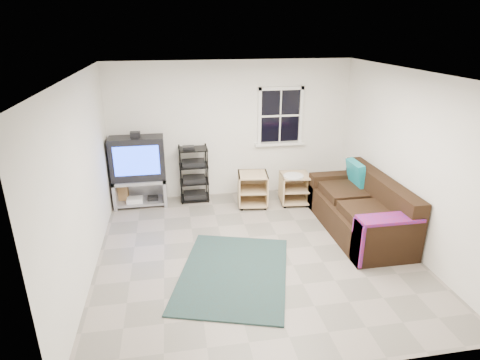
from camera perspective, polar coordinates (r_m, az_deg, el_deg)
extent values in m
plane|color=gray|center=(6.12, 2.18, -10.14)|extent=(4.60, 4.60, 0.00)
plane|color=white|center=(5.26, 2.59, 14.85)|extent=(4.60, 4.60, 0.00)
plane|color=white|center=(7.72, -1.24, 7.10)|extent=(4.60, 0.00, 4.60)
plane|color=white|center=(3.56, 10.30, -11.07)|extent=(4.60, 0.00, 4.60)
plane|color=white|center=(5.56, -21.47, -0.08)|extent=(0.00, 4.60, 4.60)
plane|color=white|center=(6.43, 22.87, 2.48)|extent=(0.00, 4.60, 4.60)
cube|color=black|center=(7.85, 5.72, 9.10)|extent=(0.80, 0.01, 1.02)
cube|color=silver|center=(7.74, 5.91, 12.83)|extent=(0.88, 0.06, 0.06)
cube|color=silver|center=(7.95, 5.65, 5.16)|extent=(0.98, 0.14, 0.05)
cube|color=silver|center=(7.73, 2.79, 8.99)|extent=(0.06, 0.06, 1.10)
cube|color=silver|center=(7.95, 8.65, 9.12)|extent=(0.06, 0.06, 1.10)
cube|color=silver|center=(7.83, 5.75, 9.07)|extent=(0.78, 0.04, 0.04)
cube|color=#94939B|center=(7.65, -14.09, 0.01)|extent=(0.96, 0.48, 0.06)
cube|color=#94939B|center=(7.78, -17.25, -1.81)|extent=(0.06, 0.48, 0.53)
cube|color=#94939B|center=(7.71, -10.59, -1.41)|extent=(0.06, 0.48, 0.53)
cube|color=#94939B|center=(7.81, -13.81, -2.95)|extent=(0.85, 0.44, 0.04)
cube|color=#94939B|center=(7.94, -13.85, -1.00)|extent=(0.96, 0.04, 0.53)
cube|color=silver|center=(7.76, -14.71, -2.72)|extent=(0.29, 0.23, 0.08)
cube|color=black|center=(7.78, -12.29, -2.53)|extent=(0.19, 0.17, 0.06)
cube|color=black|center=(7.51, -14.38, 3.03)|extent=(0.96, 0.40, 0.79)
cube|color=#1E44FF|center=(7.31, -14.49, 2.64)|extent=(0.79, 0.01, 0.54)
cube|color=black|center=(7.39, -14.69, 6.29)|extent=(0.17, 0.13, 0.10)
cylinder|color=black|center=(7.49, -8.38, 0.32)|extent=(0.02, 0.02, 1.08)
cylinder|color=black|center=(7.52, -4.59, 0.55)|extent=(0.02, 0.02, 1.08)
cylinder|color=black|center=(7.82, -8.48, 1.22)|extent=(0.02, 0.02, 1.08)
cylinder|color=black|center=(7.85, -4.84, 1.44)|extent=(0.02, 0.02, 1.08)
cube|color=black|center=(7.85, -6.42, -2.46)|extent=(0.54, 0.39, 0.02)
cube|color=black|center=(7.83, -6.44, -2.10)|extent=(0.42, 0.31, 0.09)
cube|color=black|center=(7.72, -6.52, -0.24)|extent=(0.54, 0.39, 0.02)
cube|color=black|center=(7.70, -6.54, 0.13)|extent=(0.42, 0.31, 0.09)
cube|color=black|center=(7.61, -6.62, 2.05)|extent=(0.54, 0.39, 0.02)
cube|color=black|center=(7.59, -6.64, 2.43)|extent=(0.42, 0.31, 0.09)
cube|color=black|center=(7.51, -6.73, 4.40)|extent=(0.54, 0.39, 0.02)
cube|color=tan|center=(7.35, 1.85, 0.79)|extent=(0.60, 0.60, 0.02)
cube|color=tan|center=(7.56, 1.80, -3.14)|extent=(0.60, 0.60, 0.02)
cube|color=tan|center=(7.44, -0.14, -1.24)|extent=(0.09, 0.53, 0.58)
cube|color=tan|center=(7.48, 3.77, -1.16)|extent=(0.09, 0.53, 0.58)
cube|color=tan|center=(7.69, 1.67, -0.48)|extent=(0.49, 0.08, 0.58)
cube|color=tan|center=(7.46, 1.82, -1.37)|extent=(0.55, 0.57, 0.02)
cylinder|color=black|center=(7.37, 0.27, -4.13)|extent=(0.05, 0.05, 0.05)
cylinder|color=black|center=(7.79, 3.24, -2.72)|extent=(0.05, 0.05, 0.05)
cube|color=tan|center=(7.53, 7.85, 0.68)|extent=(0.57, 0.57, 0.02)
cube|color=tan|center=(7.72, 7.66, -2.79)|extent=(0.57, 0.57, 0.02)
cube|color=tan|center=(7.58, 5.91, -1.13)|extent=(0.07, 0.52, 0.52)
cube|color=tan|center=(7.68, 9.58, -1.02)|extent=(0.07, 0.52, 0.52)
cube|color=tan|center=(7.85, 7.39, -0.39)|extent=(0.48, 0.07, 0.52)
cube|color=tan|center=(7.63, 7.75, -1.22)|extent=(0.52, 0.54, 0.02)
cylinder|color=black|center=(7.51, 6.42, -3.76)|extent=(0.05, 0.05, 0.05)
cylinder|color=black|center=(7.97, 8.81, -2.39)|extent=(0.05, 0.05, 0.05)
cylinder|color=silver|center=(7.41, 7.61, 0.56)|extent=(0.37, 0.37, 0.03)
cube|color=black|center=(6.86, 16.37, -5.24)|extent=(0.97, 2.15, 0.45)
cube|color=black|center=(6.84, 19.45, -1.49)|extent=(0.26, 2.15, 0.46)
cube|color=black|center=(7.60, 13.43, -1.42)|extent=(0.97, 0.26, 0.67)
cube|color=black|center=(6.08, 20.30, -8.16)|extent=(0.97, 0.26, 0.67)
cube|color=black|center=(6.35, 17.60, -4.59)|extent=(0.65, 0.78, 0.14)
cube|color=black|center=(7.06, 14.51, -1.64)|extent=(0.65, 0.78, 0.14)
cube|color=teal|center=(7.22, 16.21, 0.86)|extent=(0.22, 0.52, 0.45)
cube|color=navy|center=(5.91, 20.56, -5.17)|extent=(0.89, 0.32, 0.04)
cube|color=navy|center=(5.86, 16.35, -8.55)|extent=(0.04, 0.32, 0.62)
cube|color=black|center=(5.62, -0.91, -13.10)|extent=(1.92, 2.28, 0.02)
cube|color=#8F6240|center=(7.91, -16.63, -1.81)|extent=(0.30, 0.19, 0.41)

